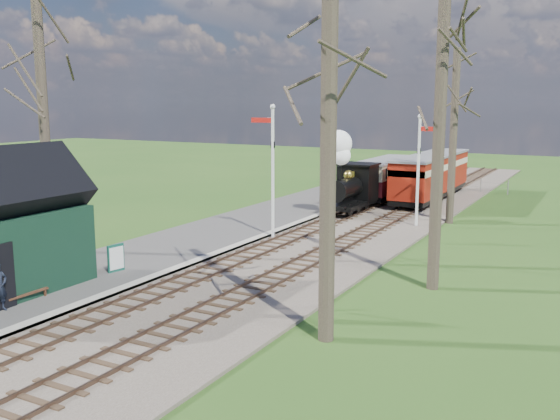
# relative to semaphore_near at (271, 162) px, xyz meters

# --- Properties ---
(distant_hills) EXTENTS (114.40, 48.00, 22.02)m
(distant_hills) POSITION_rel_semaphore_near_xyz_m (2.17, 48.38, -19.83)
(distant_hills) COLOR #385B23
(distant_hills) RESTS_ON ground
(ballast_bed) EXTENTS (8.00, 60.00, 0.10)m
(ballast_bed) POSITION_rel_semaphore_near_xyz_m (2.07, 6.00, -3.57)
(ballast_bed) COLOR brown
(ballast_bed) RESTS_ON ground
(track_near) EXTENTS (1.60, 60.00, 0.15)m
(track_near) POSITION_rel_semaphore_near_xyz_m (0.77, 6.00, -3.52)
(track_near) COLOR brown
(track_near) RESTS_ON ground
(track_far) EXTENTS (1.60, 60.00, 0.15)m
(track_far) POSITION_rel_semaphore_near_xyz_m (3.37, 6.00, -3.52)
(track_far) COLOR brown
(track_far) RESTS_ON ground
(platform) EXTENTS (5.00, 44.00, 0.20)m
(platform) POSITION_rel_semaphore_near_xyz_m (-2.73, -2.00, -3.52)
(platform) COLOR #474442
(platform) RESTS_ON ground
(coping_strip) EXTENTS (0.40, 44.00, 0.21)m
(coping_strip) POSITION_rel_semaphore_near_xyz_m (-0.43, -2.00, -3.52)
(coping_strip) COLOR #B2AD9E
(coping_strip) RESTS_ON ground
(semaphore_near) EXTENTS (1.22, 0.24, 6.22)m
(semaphore_near) POSITION_rel_semaphore_near_xyz_m (0.00, 0.00, 0.00)
(semaphore_near) COLOR silver
(semaphore_near) RESTS_ON ground
(semaphore_far) EXTENTS (1.22, 0.24, 5.72)m
(semaphore_far) POSITION_rel_semaphore_near_xyz_m (5.14, 6.00, -0.27)
(semaphore_far) COLOR silver
(semaphore_far) RESTS_ON ground
(bare_trees) EXTENTS (15.51, 22.39, 12.00)m
(bare_trees) POSITION_rel_semaphore_near_xyz_m (2.10, -5.90, 1.59)
(bare_trees) COLOR #382D23
(bare_trees) RESTS_ON ground
(fence_line) EXTENTS (12.60, 0.08, 1.00)m
(fence_line) POSITION_rel_semaphore_near_xyz_m (1.07, 20.00, -3.07)
(fence_line) COLOR slate
(fence_line) RESTS_ON ground
(locomotive) EXTENTS (1.86, 4.33, 4.64)m
(locomotive) POSITION_rel_semaphore_near_xyz_m (0.76, 7.61, -1.49)
(locomotive) COLOR black
(locomotive) RESTS_ON ground
(coach) EXTENTS (2.17, 7.43, 2.28)m
(coach) POSITION_rel_semaphore_near_xyz_m (0.77, 13.68, -2.06)
(coach) COLOR black
(coach) RESTS_ON ground
(red_carriage_a) EXTENTS (2.29, 5.67, 2.41)m
(red_carriage_a) POSITION_rel_semaphore_near_xyz_m (3.37, 12.26, -1.98)
(red_carriage_a) COLOR black
(red_carriage_a) RESTS_ON ground
(red_carriage_b) EXTENTS (2.29, 5.67, 2.41)m
(red_carriage_b) POSITION_rel_semaphore_near_xyz_m (3.37, 17.76, -1.98)
(red_carriage_b) COLOR black
(red_carriage_b) RESTS_ON ground
(sign_board) EXTENTS (0.22, 0.69, 1.01)m
(sign_board) POSITION_rel_semaphore_near_xyz_m (-2.01, -8.06, -2.92)
(sign_board) COLOR #0F4839
(sign_board) RESTS_ON platform
(bench) EXTENTS (0.47, 1.46, 0.83)m
(bench) POSITION_rel_semaphore_near_xyz_m (-2.25, -11.95, -3.04)
(bench) COLOR #432718
(bench) RESTS_ON platform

